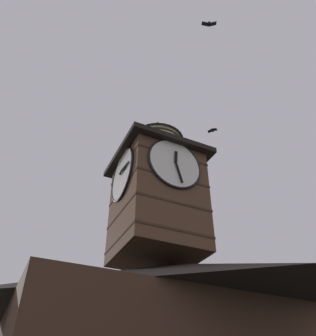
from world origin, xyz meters
TOP-DOWN VIEW (x-y plane):
  - clock_tower at (0.67, -2.00)m, footprint 4.01×4.01m
  - pine_tree_behind at (-1.09, -6.62)m, footprint 5.27×5.27m
  - moon at (-9.54, -36.24)m, footprint 2.19×2.19m
  - flying_bird_high at (-3.19, -2.53)m, footprint 0.51×0.57m
  - flying_bird_low at (0.60, 3.10)m, footprint 0.65×0.43m

SIDE VIEW (x-z plane):
  - pine_tree_behind at x=-1.09m, z-range -0.90..11.94m
  - clock_tower at x=0.67m, z-range 6.78..14.17m
  - moon at x=-9.54m, z-range 12.19..14.39m
  - flying_bird_high at x=-3.19m, z-range 15.92..16.09m
  - flying_bird_low at x=0.60m, z-range 16.02..16.17m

